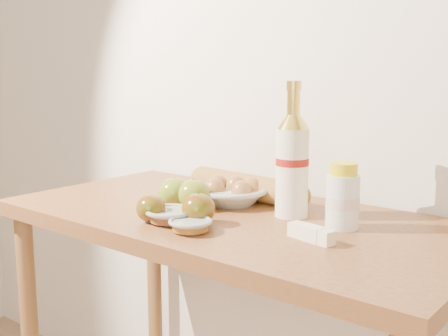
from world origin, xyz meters
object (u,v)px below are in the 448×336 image
(bourbon_bottle, at_px, (292,162))
(baguette, at_px, (246,186))
(cream_bottle, at_px, (343,198))
(egg_bowl, at_px, (231,193))
(table, at_px, (231,260))

(bourbon_bottle, relative_size, baguette, 0.77)
(cream_bottle, relative_size, egg_bowl, 0.59)
(egg_bowl, distance_m, baguette, 0.07)
(bourbon_bottle, xyz_separation_m, baguette, (-0.20, 0.08, -0.10))
(bourbon_bottle, height_order, egg_bowl, bourbon_bottle)
(cream_bottle, bearing_deg, bourbon_bottle, -161.74)
(table, bearing_deg, cream_bottle, 11.28)
(cream_bottle, xyz_separation_m, egg_bowl, (-0.34, 0.02, -0.04))
(table, bearing_deg, egg_bowl, 128.90)
(table, height_order, cream_bottle, cream_bottle)
(cream_bottle, bearing_deg, table, -144.36)
(baguette, bearing_deg, egg_bowl, -82.01)
(table, relative_size, bourbon_bottle, 3.62)
(cream_bottle, bearing_deg, baguette, -171.37)
(cream_bottle, height_order, baguette, cream_bottle)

